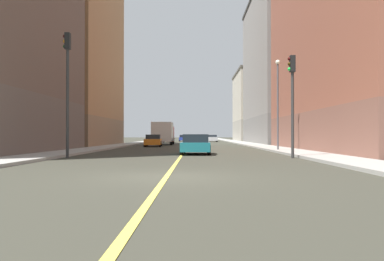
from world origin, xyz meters
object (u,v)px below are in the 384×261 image
at_px(car_orange, 153,141).
at_px(car_teal, 196,144).
at_px(traffic_light_left_near, 292,91).
at_px(building_left_mid, 283,69).
at_px(traffic_light_right_near, 67,78).
at_px(car_red, 168,139).
at_px(street_lamp_left_near, 278,95).
at_px(box_truck, 163,133).
at_px(car_blue, 184,138).
at_px(car_silver, 212,138).
at_px(building_right_midblock, 72,54).
at_px(building_left_far, 258,107).
at_px(building_left_near, 359,23).

xyz_separation_m(car_orange, car_teal, (4.64, -17.47, 0.01)).
distance_m(traffic_light_left_near, car_orange, 24.15).
distance_m(building_left_mid, traffic_light_left_near, 37.93).
xyz_separation_m(traffic_light_right_near, car_red, (2.40, 45.99, -3.74)).
relative_size(street_lamp_left_near, car_orange, 1.47).
bearing_deg(traffic_light_right_near, box_truck, 84.62).
bearing_deg(box_truck, building_left_mid, 21.31).
distance_m(car_blue, car_silver, 7.54).
relative_size(car_red, box_truck, 0.61).
height_order(building_right_midblock, street_lamp_left_near, building_right_midblock).
xyz_separation_m(building_left_far, box_truck, (-16.86, -30.31, -5.49)).
height_order(street_lamp_left_near, car_red, street_lamp_left_near).
bearing_deg(car_orange, traffic_light_left_near, -65.62).
distance_m(car_blue, car_red, 12.45).
distance_m(car_silver, car_teal, 48.79).
bearing_deg(traffic_light_right_near, traffic_light_left_near, 0.00).
distance_m(building_left_near, building_left_far, 51.02).
bearing_deg(traffic_light_left_near, street_lamp_left_near, 83.44).
height_order(building_left_mid, building_left_far, building_left_mid).
distance_m(building_right_midblock, traffic_light_right_near, 26.41).
bearing_deg(car_blue, car_red, -100.08).
height_order(building_left_near, building_right_midblock, building_right_midblock).
bearing_deg(traffic_light_left_near, building_left_near, 51.48).
height_order(car_blue, car_silver, car_silver).
bearing_deg(traffic_light_left_near, building_right_midblock, 128.64).
distance_m(car_blue, car_teal, 53.94).
height_order(building_left_mid, car_orange, building_left_mid).
bearing_deg(building_left_near, street_lamp_left_near, -176.13).
relative_size(building_left_near, car_blue, 5.77).
bearing_deg(car_red, building_left_near, -64.80).
relative_size(traffic_light_left_near, car_red, 1.38).
relative_size(street_lamp_left_near, car_red, 1.70).
bearing_deg(building_right_midblock, building_left_far, 52.84).
xyz_separation_m(building_left_near, street_lamp_left_near, (-6.37, -0.43, -5.65)).
xyz_separation_m(car_orange, car_red, (0.01, 24.16, -0.00)).
distance_m(car_red, box_truck, 16.10).
relative_size(car_blue, car_teal, 1.07).
xyz_separation_m(traffic_light_left_near, traffic_light_right_near, (-12.29, 0.00, 0.73)).
bearing_deg(street_lamp_left_near, car_orange, 130.05).
relative_size(building_left_far, car_orange, 3.79).
bearing_deg(car_orange, building_left_near, -35.98).
height_order(building_left_far, traffic_light_left_near, building_left_far).
height_order(traffic_light_right_near, box_truck, traffic_light_right_near).
height_order(building_left_mid, traffic_light_right_near, building_left_mid).
distance_m(building_left_mid, car_red, 22.22).
relative_size(building_right_midblock, street_lamp_left_near, 3.12).
distance_m(building_left_near, traffic_light_right_near, 22.46).
height_order(car_red, car_teal, car_teal).
bearing_deg(building_right_midblock, car_blue, 70.49).
height_order(building_right_midblock, traffic_light_left_near, building_right_midblock).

